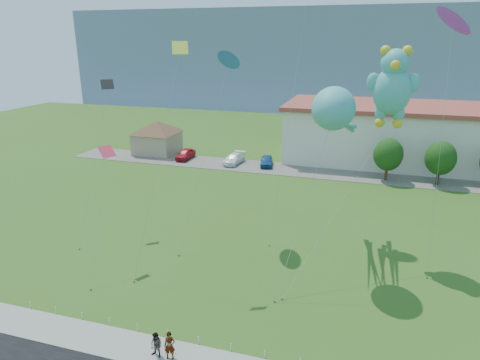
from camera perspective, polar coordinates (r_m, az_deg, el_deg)
name	(u,v)px	position (r m, az deg, el deg)	size (l,w,h in m)	color
ground	(222,333)	(27.65, -2.44, -19.73)	(160.00, 160.00, 0.00)	#355718
parking_strip	(308,171)	(58.50, 9.00, 1.18)	(70.00, 6.00, 0.06)	#59544C
hill_ridge	(351,54)	(140.75, 14.57, 15.90)	(160.00, 50.00, 25.00)	slate
pavilion	(157,134)	(67.85, -11.04, 6.05)	(9.20, 9.20, 5.00)	tan
rope_fence	(214,344)	(26.54, -3.44, -20.94)	(26.05, 0.05, 0.50)	white
tree_near	(388,154)	(56.22, 19.15, 3.24)	(3.60, 3.60, 5.47)	#3F2B19
tree_mid	(441,158)	(56.81, 25.19, 2.64)	(3.60, 3.60, 5.47)	#3F2B19
pedestrian_left	(170,346)	(25.57, -9.36, -20.96)	(0.61, 0.40, 1.68)	gray
pedestrian_right	(156,345)	(25.85, -11.10, -20.79)	(0.74, 0.58, 1.53)	gray
parked_car_red	(185,154)	(63.93, -7.29, 3.47)	(1.79, 4.45, 1.52)	#B41623
parked_car_white	(234,159)	(61.10, -0.83, 2.85)	(1.94, 4.77, 1.38)	white
parked_car_blue	(267,161)	(60.15, 3.55, 2.58)	(1.66, 4.12, 1.40)	navy
octopus_kite	(335,116)	(32.71, 12.49, 8.35)	(4.14, 13.48, 13.89)	teal
teddy_bear_kite	(393,85)	(35.24, 19.68, 11.83)	(8.03, 11.37, 16.58)	teal
small_kite_purple	(453,27)	(36.81, 26.53, 17.77)	(1.80, 6.41, 18.98)	#BE34D3
small_kite_yellow	(174,81)	(31.12, -8.86, 12.90)	(3.11, 5.25, 16.87)	#C3D532
small_kite_black	(104,104)	(40.66, -17.69, 9.64)	(1.29, 7.53, 13.57)	black
small_kite_blue	(228,64)	(37.37, -1.65, 15.17)	(3.14, 7.61, 16.02)	blue
small_kite_pink	(105,165)	(34.13, -17.51, 1.96)	(1.86, 5.94, 9.25)	#E7334D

